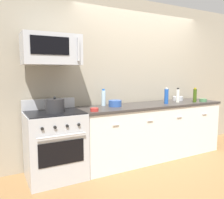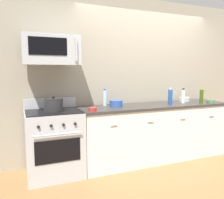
{
  "view_description": "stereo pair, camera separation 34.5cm",
  "coord_description": "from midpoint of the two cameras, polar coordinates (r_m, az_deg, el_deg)",
  "views": [
    {
      "loc": [
        -2.43,
        -3.07,
        1.46
      ],
      "look_at": [
        -0.81,
        -0.05,
        1.05
      ],
      "focal_mm": 37.02,
      "sensor_mm": 36.0,
      "label": 1
    },
    {
      "loc": [
        -2.12,
        -3.22,
        1.46
      ],
      "look_at": [
        -0.81,
        -0.05,
        1.05
      ],
      "focal_mm": 37.02,
      "sensor_mm": 36.0,
      "label": 2
    }
  ],
  "objects": [
    {
      "name": "bottle_vinegar_white",
      "position": [
        4.21,
        19.45,
        0.78
      ],
      "size": [
        0.06,
        0.06,
        0.26
      ],
      "color": "silver",
      "rests_on": "countertop_slab"
    },
    {
      "name": "microwave",
      "position": [
        3.26,
        -11.92,
        11.84
      ],
      "size": [
        0.74,
        0.44,
        0.4
      ],
      "color": "#B7BABF"
    },
    {
      "name": "stockpot",
      "position": [
        3.18,
        -11.27,
        -1.32
      ],
      "size": [
        0.25,
        0.25,
        0.21
      ],
      "color": "#262628",
      "rests_on": "range_oven"
    },
    {
      "name": "bowl_steel_prep",
      "position": [
        4.48,
        19.57,
        0.07
      ],
      "size": [
        0.19,
        0.19,
        0.08
      ],
      "color": "#B2B5BA",
      "rests_on": "countertop_slab"
    },
    {
      "name": "bowl_blue_mixing",
      "position": [
        3.6,
        3.73,
        -0.95
      ],
      "size": [
        0.2,
        0.2,
        0.1
      ],
      "color": "#2D519E",
      "rests_on": "countertop_slab"
    },
    {
      "name": "counter_unit",
      "position": [
        4.01,
        13.16,
        -7.76
      ],
      "size": [
        2.59,
        0.66,
        0.92
      ],
      "color": "silver",
      "rests_on": "ground_plane"
    },
    {
      "name": "range_oven",
      "position": [
        3.35,
        -11.23,
        -10.44
      ],
      "size": [
        0.76,
        0.69,
        1.07
      ],
      "color": "#B7BABF",
      "rests_on": "ground_plane"
    },
    {
      "name": "ground_plane",
      "position": [
        4.15,
        12.98,
        -13.92
      ],
      "size": [
        6.82,
        6.82,
        0.0
      ],
      "primitive_type": "plane",
      "color": "olive"
    },
    {
      "name": "bottle_soda_blue",
      "position": [
        3.97,
        16.63,
        0.66
      ],
      "size": [
        0.07,
        0.07,
        0.27
      ],
      "color": "#1E4CA5",
      "rests_on": "countertop_slab"
    },
    {
      "name": "back_wall",
      "position": [
        4.22,
        10.24,
        5.28
      ],
      "size": [
        5.68,
        0.1,
        2.7
      ],
      "primitive_type": "cube",
      "color": "#9E937F",
      "rests_on": "ground_plane"
    },
    {
      "name": "bottle_water_clear",
      "position": [
        3.66,
        0.92,
        0.43
      ],
      "size": [
        0.07,
        0.07,
        0.27
      ],
      "color": "silver",
      "rests_on": "countertop_slab"
    },
    {
      "name": "bowl_green_glaze",
      "position": [
        4.44,
        25.26,
        -0.41
      ],
      "size": [
        0.13,
        0.13,
        0.05
      ],
      "color": "#477A4C",
      "rests_on": "countertop_slab"
    },
    {
      "name": "bowl_red_small",
      "position": [
        3.19,
        -1.77,
        -2.44
      ],
      "size": [
        0.11,
        0.11,
        0.05
      ],
      "color": "#B72D28",
      "rests_on": "countertop_slab"
    },
    {
      "name": "bottle_olive_oil",
      "position": [
        4.3,
        23.4,
        0.74
      ],
      "size": [
        0.06,
        0.06,
        0.26
      ],
      "color": "#385114",
      "rests_on": "countertop_slab"
    }
  ]
}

